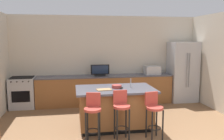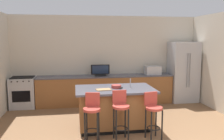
% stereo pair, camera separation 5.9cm
% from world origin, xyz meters
% --- Properties ---
extents(wall_back, '(6.46, 0.12, 2.78)m').
position_xyz_m(wall_back, '(0.00, 4.73, 1.39)').
color(wall_back, beige).
rests_on(wall_back, ground_plane).
extents(counter_back, '(4.24, 0.62, 0.91)m').
position_xyz_m(counter_back, '(-0.07, 4.35, 0.45)').
color(counter_back, brown).
rests_on(counter_back, ground_plane).
extents(kitchen_island, '(1.79, 1.09, 0.93)m').
position_xyz_m(kitchen_island, '(-0.13, 2.35, 0.48)').
color(kitchen_island, black).
rests_on(kitchen_island, ground_plane).
extents(refrigerator, '(0.87, 0.74, 1.95)m').
position_xyz_m(refrigerator, '(2.49, 4.30, 0.97)').
color(refrigerator, '#B7BABF').
rests_on(refrigerator, ground_plane).
extents(range_oven, '(0.72, 0.63, 0.93)m').
position_xyz_m(range_oven, '(-2.56, 4.35, 0.46)').
color(range_oven, '#B7BABF').
rests_on(range_oven, ground_plane).
extents(microwave, '(0.48, 0.36, 0.27)m').
position_xyz_m(microwave, '(1.46, 4.35, 1.04)').
color(microwave, '#B7BABF').
rests_on(microwave, counter_back).
extents(tv_monitor, '(0.57, 0.16, 0.35)m').
position_xyz_m(tv_monitor, '(-0.24, 4.30, 1.07)').
color(tv_monitor, black).
rests_on(tv_monitor, counter_back).
extents(sink_faucet_back, '(0.02, 0.02, 0.24)m').
position_xyz_m(sink_faucet_back, '(0.05, 4.45, 1.03)').
color(sink_faucet_back, '#B2B2B7').
rests_on(sink_faucet_back, counter_back).
extents(sink_faucet_island, '(0.02, 0.02, 0.22)m').
position_xyz_m(sink_faucet_island, '(0.24, 2.35, 1.04)').
color(sink_faucet_island, '#B2B2B7').
rests_on(sink_faucet_island, kitchen_island).
extents(bar_stool_left, '(0.35, 0.36, 0.99)m').
position_xyz_m(bar_stool_left, '(-0.71, 1.63, 0.60)').
color(bar_stool_left, '#B23D33').
rests_on(bar_stool_left, ground_plane).
extents(bar_stool_center, '(0.34, 0.34, 1.02)m').
position_xyz_m(bar_stool_center, '(-0.13, 1.65, 0.61)').
color(bar_stool_center, '#B23D33').
rests_on(bar_stool_center, ground_plane).
extents(bar_stool_right, '(0.34, 0.36, 0.97)m').
position_xyz_m(bar_stool_right, '(0.54, 1.61, 0.58)').
color(bar_stool_right, '#B23D33').
rests_on(bar_stool_right, ground_plane).
extents(fruit_bowl, '(0.23, 0.23, 0.07)m').
position_xyz_m(fruit_bowl, '(-0.09, 2.36, 0.97)').
color(fruit_bowl, '#993833').
rests_on(fruit_bowl, kitchen_island).
extents(cell_phone, '(0.10, 0.16, 0.01)m').
position_xyz_m(cell_phone, '(-0.44, 2.18, 0.93)').
color(cell_phone, black).
rests_on(cell_phone, kitchen_island).
extents(tv_remote, '(0.10, 0.17, 0.02)m').
position_xyz_m(tv_remote, '(0.01, 2.29, 0.94)').
color(tv_remote, black).
rests_on(tv_remote, kitchen_island).
extents(cutting_board, '(0.35, 0.25, 0.02)m').
position_xyz_m(cutting_board, '(-0.41, 2.21, 0.94)').
color(cutting_board, '#A87F51').
rests_on(cutting_board, kitchen_island).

